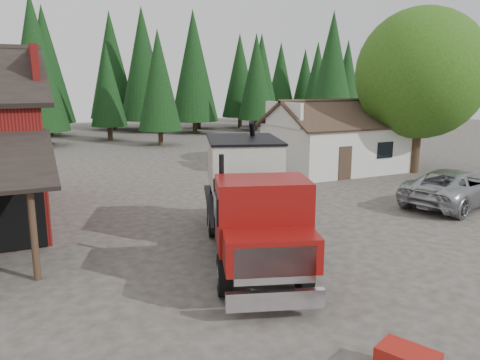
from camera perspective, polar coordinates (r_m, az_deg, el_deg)
name	(u,v)px	position (r m, az deg, el deg)	size (l,w,h in m)	color
ground	(242,273)	(14.38, 0.25, -11.27)	(120.00, 120.00, 0.00)	#3E3631
farmhouse	(335,145)	(31.43, 11.55, 4.25)	(8.60, 6.42, 4.65)	silver
deciduous_tree	(421,79)	(31.57, 21.21, 11.46)	(8.00, 8.00, 10.20)	#382619
conifer_backdrop	(78,136)	(54.54, -19.19, 5.14)	(76.00, 16.00, 16.00)	black
near_pine_b	(159,80)	(43.55, -9.88, 11.89)	(3.96, 3.96, 10.40)	#382619
near_pine_c	(332,70)	(47.01, 11.16, 13.04)	(4.84, 4.84, 12.40)	#382619
near_pine_d	(35,63)	(46.02, -23.75, 12.96)	(5.28, 5.28, 13.40)	#382619
feed_truck	(249,195)	(15.44, 1.16, -1.83)	(5.44, 9.79, 4.28)	black
silver_car	(455,187)	(24.01, 24.78, -0.81)	(2.86, 6.20, 1.72)	#A9ABB1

